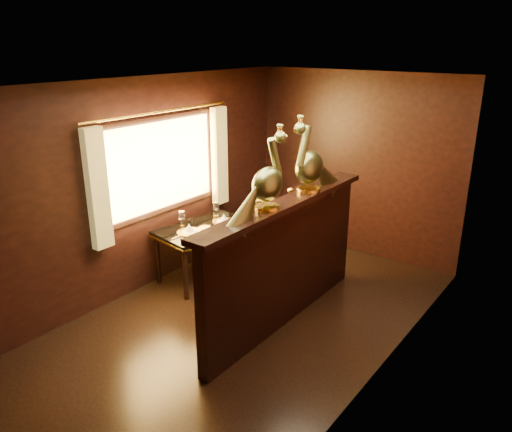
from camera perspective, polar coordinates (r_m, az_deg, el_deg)
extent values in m
plane|color=black|center=(5.50, -1.43, -12.01)|extent=(5.00, 5.00, 0.00)
cube|color=black|center=(7.01, 11.32, 5.77)|extent=(3.00, 0.04, 2.50)
cube|color=black|center=(5.97, -12.92, 3.23)|extent=(0.04, 5.00, 2.50)
cube|color=black|center=(4.25, 14.52, -3.66)|extent=(0.04, 5.00, 2.50)
cube|color=beige|center=(4.70, -1.69, 14.91)|extent=(3.00, 5.00, 0.04)
cube|color=#FFC672|center=(6.10, -10.90, 5.68)|extent=(0.01, 1.70, 1.05)
cube|color=gold|center=(5.46, -17.67, 2.90)|extent=(0.10, 0.22, 1.30)
cube|color=gold|center=(6.72, -4.20, 6.82)|extent=(0.10, 0.22, 1.30)
cylinder|color=gold|center=(5.93, -10.80, 11.64)|extent=(0.03, 2.20, 0.03)
cube|color=black|center=(5.24, 3.37, -5.68)|extent=(0.12, 2.60, 1.30)
cube|color=#303417|center=(5.25, 2.78, -5.00)|extent=(0.02, 2.20, 0.95)
cube|color=black|center=(4.98, 3.52, 1.41)|extent=(0.26, 2.70, 0.06)
cube|color=black|center=(6.20, -5.94, -1.41)|extent=(0.86, 1.25, 0.04)
cube|color=gold|center=(6.21, -5.93, -1.66)|extent=(0.88, 1.27, 0.02)
cylinder|color=black|center=(6.28, -11.16, -4.92)|extent=(0.06, 0.06, 0.63)
cylinder|color=black|center=(5.85, -8.05, -6.65)|extent=(0.06, 0.06, 0.63)
cylinder|color=black|center=(6.84, -3.94, -2.49)|extent=(0.06, 0.06, 0.63)
cylinder|color=black|center=(6.44, -0.64, -3.87)|extent=(0.06, 0.06, 0.63)
cylinder|color=gold|center=(6.03, -7.63, -1.81)|extent=(0.30, 0.30, 0.01)
cone|color=white|center=(6.01, -7.65, -1.33)|extent=(0.11, 0.11, 0.10)
cylinder|color=gold|center=(6.33, -3.67, -0.63)|extent=(0.30, 0.30, 0.01)
cone|color=white|center=(6.31, -3.68, -0.17)|extent=(0.11, 0.11, 0.10)
cylinder|color=silver|center=(6.34, -7.54, -0.49)|extent=(0.03, 0.03, 0.06)
cylinder|color=silver|center=(6.37, -7.22, -0.38)|extent=(0.03, 0.03, 0.06)
cube|color=black|center=(5.76, -1.08, -5.49)|extent=(0.59, 0.59, 0.06)
cube|color=navy|center=(5.74, -1.08, -5.04)|extent=(0.53, 0.53, 0.05)
cube|color=navy|center=(5.55, 0.86, -2.14)|extent=(0.16, 0.35, 0.59)
cube|color=black|center=(5.76, -3.48, -8.13)|extent=(0.05, 0.05, 0.41)
cube|color=black|center=(5.65, 0.18, -8.68)|extent=(0.05, 0.05, 0.41)
cube|color=black|center=(6.08, -2.22, -6.54)|extent=(0.05, 0.05, 0.41)
cube|color=black|center=(5.98, 1.26, -7.02)|extent=(0.05, 0.05, 0.41)
sphere|color=gold|center=(5.23, 0.30, 1.65)|extent=(0.07, 0.07, 0.07)
sphere|color=gold|center=(5.58, 1.44, 2.81)|extent=(0.07, 0.07, 0.07)
cube|color=black|center=(6.09, 2.94, -4.00)|extent=(0.51, 0.51, 0.06)
cube|color=navy|center=(6.07, 2.95, -3.55)|extent=(0.46, 0.46, 0.05)
cube|color=navy|center=(5.85, 4.76, -0.88)|extent=(0.07, 0.37, 0.60)
cube|color=black|center=(6.12, 0.43, -6.30)|extent=(0.05, 0.05, 0.42)
cube|color=black|center=(5.95, 3.65, -7.14)|extent=(0.05, 0.05, 0.42)
cube|color=black|center=(6.42, 2.21, -5.00)|extent=(0.05, 0.05, 0.42)
cube|color=black|center=(6.26, 5.32, -5.75)|extent=(0.05, 0.05, 0.42)
sphere|color=gold|center=(5.54, 3.99, 2.91)|extent=(0.07, 0.07, 0.07)
sphere|color=gold|center=(5.88, 5.74, 3.84)|extent=(0.07, 0.07, 0.07)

